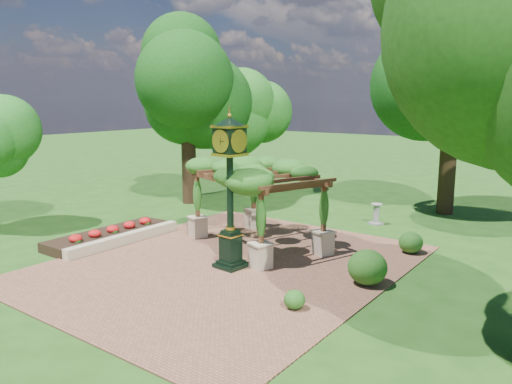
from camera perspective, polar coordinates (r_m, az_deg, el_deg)
The scene contains 13 objects.
ground at distance 15.80m, azimuth -5.45°, elevation -9.22°, with size 120.00×120.00×0.00m, color #1E4714.
brick_plaza at distance 16.51m, azimuth -3.12°, elevation -8.24°, with size 10.00×12.00×0.04m, color brown.
border_wall at distance 19.28m, azimuth -14.75°, elevation -5.24°, with size 0.35×5.00×0.40m, color #C6B793.
flower_bed at distance 19.98m, azimuth -16.38°, elevation -4.83°, with size 1.50×5.00×0.36m, color red.
pedestal_clock at distance 15.48m, azimuth -3.00°, elevation 1.55°, with size 1.04×1.04×4.88m.
pergola at distance 17.91m, azimuth 0.10°, elevation 1.80°, with size 5.80×4.65×3.17m.
sundial at distance 22.14m, azimuth 13.58°, elevation -2.60°, with size 0.64×0.64×0.92m.
shrub_front at distance 13.09m, azimuth 4.43°, elevation -12.17°, with size 0.55×0.55×0.50m, color #205317.
shrub_mid at distance 14.93m, azimuth 12.62°, elevation -8.40°, with size 1.14×1.14×1.03m, color #245518.
shrub_back at distance 18.30m, azimuth 17.27°, elevation -5.52°, with size 0.83×0.83×0.75m, color #265A1A.
tree_west_near at distance 25.75m, azimuth -7.91°, elevation 12.73°, with size 4.93×4.93×9.24m.
tree_west_far at distance 28.76m, azimuth -2.13°, elevation 8.67°, with size 3.71×3.71×6.38m.
tree_north at distance 24.78m, azimuth 21.63°, elevation 11.38°, with size 4.68×4.68×8.74m.
Camera 1 is at (9.97, -11.03, 5.35)m, focal length 35.00 mm.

